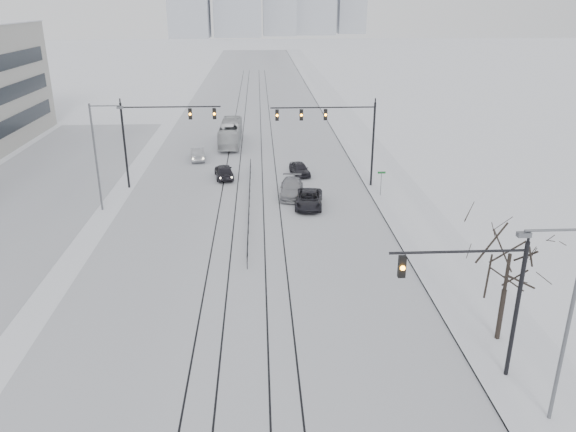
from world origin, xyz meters
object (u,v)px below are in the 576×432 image
(box_truck, at_px, (231,133))
(traffic_mast_near, at_px, (484,293))
(bare_tree, at_px, (509,263))
(sedan_nb_front, at_px, (309,199))
(sedan_nb_right, at_px, (292,189))
(sedan_nb_far, at_px, (300,169))
(sedan_sb_inner, at_px, (224,171))
(sedan_sb_outer, at_px, (198,154))

(box_truck, bearing_deg, traffic_mast_near, 107.24)
(traffic_mast_near, distance_m, bare_tree, 3.85)
(traffic_mast_near, xyz_separation_m, sedan_nb_front, (-5.67, 23.78, -3.88))
(sedan_nb_right, height_order, sedan_nb_far, sedan_nb_right)
(sedan_sb_inner, xyz_separation_m, sedan_nb_front, (7.73, -8.67, -0.04))
(box_truck, bearing_deg, sedan_nb_right, 108.97)
(traffic_mast_near, bearing_deg, box_truck, 106.00)
(bare_tree, relative_size, sedan_nb_right, 1.21)
(bare_tree, distance_m, box_truck, 46.32)
(bare_tree, distance_m, sedan_nb_far, 31.45)
(sedan_nb_right, bearing_deg, sedan_nb_front, -60.51)
(sedan_nb_front, bearing_deg, sedan_nb_right, 121.56)
(sedan_nb_right, bearing_deg, sedan_sb_inner, 142.63)
(sedan_sb_inner, height_order, sedan_nb_right, sedan_nb_right)
(sedan_sb_outer, bearing_deg, sedan_nb_far, 142.64)
(sedan_sb_inner, relative_size, box_truck, 0.42)
(sedan_nb_front, distance_m, box_truck, 23.95)
(bare_tree, distance_m, sedan_sb_outer, 41.39)
(bare_tree, relative_size, sedan_sb_inner, 1.44)
(sedan_sb_outer, bearing_deg, sedan_nb_right, 120.04)
(traffic_mast_near, bearing_deg, sedan_nb_right, 104.69)
(sedan_sb_inner, distance_m, sedan_sb_outer, 7.80)
(traffic_mast_near, bearing_deg, sedan_sb_inner, 112.44)
(bare_tree, relative_size, sedan_nb_far, 1.61)
(bare_tree, relative_size, sedan_nb_front, 1.25)
(bare_tree, height_order, sedan_sb_inner, bare_tree)
(sedan_sb_inner, bearing_deg, sedan_nb_front, 123.35)
(sedan_nb_far, height_order, box_truck, box_truck)
(bare_tree, height_order, sedan_nb_front, bare_tree)
(box_truck, bearing_deg, sedan_sb_outer, 65.28)
(sedan_nb_front, xyz_separation_m, sedan_nb_far, (-0.12, 9.35, -0.03))
(sedan_sb_outer, distance_m, sedan_nb_far, 12.65)
(sedan_nb_front, xyz_separation_m, sedan_nb_right, (-1.32, 2.86, 0.05))
(traffic_mast_near, distance_m, sedan_sb_inner, 35.32)
(sedan_nb_right, bearing_deg, sedan_sb_outer, 131.86)
(bare_tree, bearing_deg, sedan_nb_right, 111.68)
(sedan_sb_inner, distance_m, sedan_nb_far, 7.64)
(sedan_sb_inner, height_order, box_truck, box_truck)
(bare_tree, distance_m, sedan_nb_front, 22.61)
(sedan_sb_outer, xyz_separation_m, box_truck, (3.39, 6.95, 0.72))
(box_truck, bearing_deg, bare_tree, 111.14)
(box_truck, bearing_deg, sedan_nb_front, 109.89)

